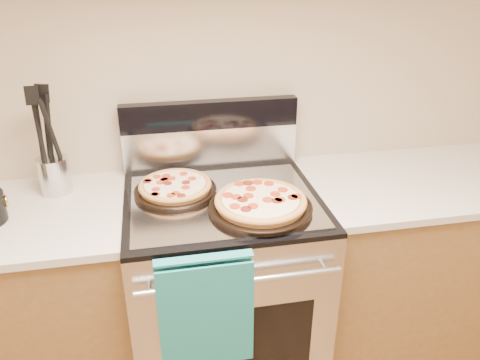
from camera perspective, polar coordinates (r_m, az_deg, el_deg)
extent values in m
plane|color=tan|center=(2.01, -4.01, 13.47)|extent=(4.00, 0.00, 4.00)
cube|color=#B7B7BC|center=(2.10, -1.95, -13.55)|extent=(0.76, 0.68, 0.90)
cube|color=black|center=(1.85, -0.17, -20.05)|extent=(0.56, 0.01, 0.40)
cube|color=black|center=(1.84, -2.17, -2.43)|extent=(0.76, 0.68, 0.02)
cube|color=silver|center=(2.07, -3.57, 4.02)|extent=(0.76, 0.06, 0.18)
cube|color=black|center=(2.02, -3.69, 7.97)|extent=(0.76, 0.06, 0.12)
cylinder|color=silver|center=(1.59, 0.09, -12.29)|extent=(0.70, 0.03, 0.03)
cube|color=gray|center=(1.81, -2.02, -2.51)|extent=(0.70, 0.55, 0.01)
cube|color=brown|center=(2.21, -26.11, -14.74)|extent=(1.00, 0.62, 0.88)
cube|color=brown|center=(2.39, 19.56, -9.95)|extent=(1.00, 0.62, 0.88)
cube|color=#BEB6AA|center=(2.17, 21.33, -0.12)|extent=(1.02, 0.64, 0.03)
cylinder|color=silver|center=(2.00, -21.65, 0.56)|extent=(0.14, 0.14, 0.15)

